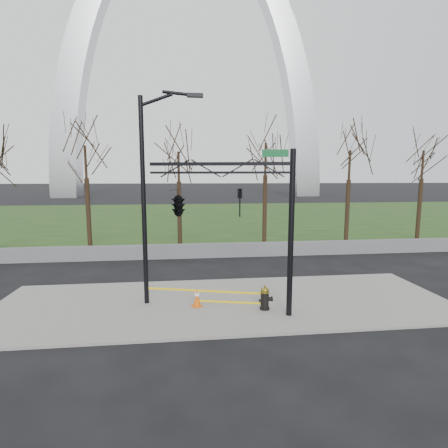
{
  "coord_description": "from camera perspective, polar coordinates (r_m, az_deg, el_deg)",
  "views": [
    {
      "loc": [
        -1.57,
        -13.13,
        5.06
      ],
      "look_at": [
        0.18,
        2.0,
        2.96
      ],
      "focal_mm": 27.59,
      "sensor_mm": 36.0,
      "label": 1
    }
  ],
  "objects": [
    {
      "name": "street_light",
      "position": [
        13.41,
        -12.28,
        6.12
      ],
      "size": [
        2.39,
        0.22,
        8.21
      ],
      "rotation": [
        0.0,
        0.0,
        -0.01
      ],
      "color": "black",
      "rests_on": "ground"
    },
    {
      "name": "traffic_signal_mast",
      "position": [
        12.26,
        -4.09,
        3.57
      ],
      "size": [
        5.0,
        2.54,
        6.0
      ],
      "rotation": [
        0.0,
        0.0,
        -0.22
      ],
      "color": "black",
      "rests_on": "ground"
    },
    {
      "name": "gateway_arch",
      "position": [
        92.31,
        -5.89,
        25.13
      ],
      "size": [
        66.0,
        6.0,
        65.0
      ],
      "primitive_type": null,
      "color": "silver",
      "rests_on": "ground"
    },
    {
      "name": "caution_tape",
      "position": [
        13.45,
        -1.75,
        -11.66
      ],
      "size": [
        4.49,
        1.19,
        0.46
      ],
      "color": "yellow",
      "rests_on": "ground"
    },
    {
      "name": "traffic_cone",
      "position": [
        13.56,
        -4.51,
        -12.09
      ],
      "size": [
        0.44,
        0.44,
        0.68
      ],
      "rotation": [
        0.0,
        0.0,
        0.32
      ],
      "color": "#E0580B",
      "rests_on": "sidewalk"
    },
    {
      "name": "grass_strip",
      "position": [
        43.45,
        -4.49,
        1.2
      ],
      "size": [
        120.0,
        40.0,
        0.06
      ],
      "primitive_type": "cube",
      "color": "#1D3E16",
      "rests_on": "ground"
    },
    {
      "name": "ground",
      "position": [
        14.16,
        0.2,
        -13.08
      ],
      "size": [
        500.0,
        500.0,
        0.0
      ],
      "primitive_type": "plane",
      "color": "black",
      "rests_on": "ground"
    },
    {
      "name": "tree_row",
      "position": [
        25.85,
        6.85,
        5.81
      ],
      "size": [
        54.85,
        4.0,
        8.31
      ],
      "color": "black",
      "rests_on": "ground"
    },
    {
      "name": "fire_hydrant",
      "position": [
        13.31,
        6.83,
        -12.13
      ],
      "size": [
        0.57,
        0.37,
        0.92
      ],
      "rotation": [
        0.0,
        0.0,
        0.07
      ],
      "color": "black",
      "rests_on": "sidewalk"
    },
    {
      "name": "sidewalk",
      "position": [
        14.14,
        0.2,
        -12.89
      ],
      "size": [
        18.0,
        6.0,
        0.1
      ],
      "primitive_type": "cube",
      "color": "slate",
      "rests_on": "ground"
    },
    {
      "name": "guardrail",
      "position": [
        21.68,
        -2.31,
        -4.41
      ],
      "size": [
        60.0,
        0.3,
        0.9
      ],
      "primitive_type": "cube",
      "color": "#59595B",
      "rests_on": "ground"
    }
  ]
}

